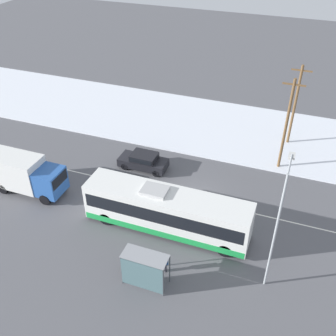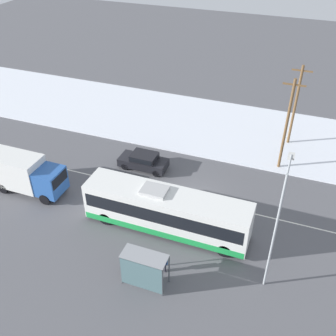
{
  "view_description": "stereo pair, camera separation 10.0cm",
  "coord_description": "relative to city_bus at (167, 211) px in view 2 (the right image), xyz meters",
  "views": [
    {
      "loc": [
        6.32,
        -23.38,
        20.07
      ],
      "look_at": [
        -2.94,
        1.51,
        1.4
      ],
      "focal_mm": 42.0,
      "sensor_mm": 36.0,
      "label": 1
    },
    {
      "loc": [
        6.41,
        -23.35,
        20.07
      ],
      "look_at": [
        -2.94,
        1.51,
        1.4
      ],
      "focal_mm": 42.0,
      "sensor_mm": 36.0,
      "label": 2
    }
  ],
  "objects": [
    {
      "name": "lane_marking_center",
      "position": [
        1.06,
        3.78,
        -1.64
      ],
      "size": [
        60.0,
        0.12,
        0.0
      ],
      "color": "silver",
      "rests_on": "ground_plane"
    },
    {
      "name": "city_bus",
      "position": [
        0.0,
        0.0,
        0.0
      ],
      "size": [
        11.92,
        2.57,
        3.36
      ],
      "color": "white",
      "rests_on": "ground_plane"
    },
    {
      "name": "utility_pole_snowlot",
      "position": [
        6.87,
        15.23,
        2.48
      ],
      "size": [
        1.8,
        0.24,
        7.88
      ],
      "color": "brown",
      "rests_on": "ground_plane"
    },
    {
      "name": "sedan_car",
      "position": [
        -4.59,
        6.42,
        -0.84
      ],
      "size": [
        4.27,
        1.8,
        1.47
      ],
      "rotation": [
        0.0,
        0.0,
        3.14
      ],
      "color": "black",
      "rests_on": "ground_plane"
    },
    {
      "name": "snow_lot",
      "position": [
        1.06,
        15.8,
        -1.58
      ],
      "size": [
        80.0,
        11.98,
        0.12
      ],
      "color": "silver",
      "rests_on": "ground_plane"
    },
    {
      "name": "box_truck",
      "position": [
        -12.22,
        0.21,
        0.06
      ],
      "size": [
        6.3,
        2.3,
        3.11
      ],
      "color": "silver",
      "rests_on": "ground_plane"
    },
    {
      "name": "pedestrian_at_stop",
      "position": [
        1.24,
        -3.81,
        -0.65
      ],
      "size": [
        0.58,
        0.26,
        1.61
      ],
      "color": "#23232D",
      "rests_on": "ground_plane"
    },
    {
      "name": "bus_shelter",
      "position": [
        0.49,
        -5.3,
        0.03
      ],
      "size": [
        2.81,
        1.2,
        2.4
      ],
      "color": "gray",
      "rests_on": "ground_plane"
    },
    {
      "name": "streetlamp",
      "position": [
        7.47,
        -2.11,
        3.61
      ],
      "size": [
        0.36,
        2.5,
        8.48
      ],
      "color": "#9EA3A8",
      "rests_on": "ground_plane"
    },
    {
      "name": "utility_pole_roadside",
      "position": [
        6.58,
        10.69,
        2.72
      ],
      "size": [
        1.8,
        0.24,
        8.35
      ],
      "color": "brown",
      "rests_on": "ground_plane"
    },
    {
      "name": "ground_plane",
      "position": [
        1.06,
        3.78,
        -1.64
      ],
      "size": [
        120.0,
        120.0,
        0.0
      ],
      "primitive_type": "plane",
      "color": "#56565B"
    }
  ]
}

